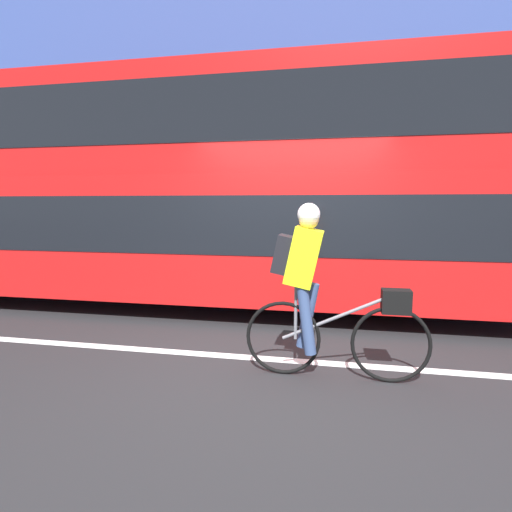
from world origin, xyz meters
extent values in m
plane|color=#232326|center=(0.00, 0.00, 0.00)|extent=(80.00, 80.00, 0.00)
cube|color=silver|center=(0.00, 0.27, 0.00)|extent=(50.00, 0.14, 0.01)
cube|color=#A8A399|center=(0.00, 5.93, 0.07)|extent=(60.00, 2.23, 0.13)
cube|color=#33478C|center=(0.00, 7.19, 3.83)|extent=(60.00, 0.30, 7.67)
cylinder|color=black|center=(1.44, 2.49, 0.46)|extent=(0.92, 0.30, 0.92)
cube|color=red|center=(-2.25, 2.49, 1.18)|extent=(11.90, 2.44, 1.80)
cube|color=black|center=(-2.25, 2.49, 1.39)|extent=(11.43, 2.46, 0.79)
cube|color=red|center=(-2.25, 2.49, 2.83)|extent=(11.90, 2.35, 1.50)
cube|color=black|center=(-2.25, 2.49, 2.90)|extent=(11.43, 2.37, 0.84)
torus|color=black|center=(1.12, -0.07, 0.37)|extent=(0.74, 0.04, 0.74)
torus|color=black|center=(0.10, -0.07, 0.37)|extent=(0.74, 0.04, 0.74)
cylinder|color=slate|center=(0.61, -0.07, 0.60)|extent=(1.03, 0.03, 0.50)
cylinder|color=slate|center=(0.23, -0.07, 0.64)|extent=(0.03, 0.03, 0.54)
cube|color=black|center=(1.15, -0.07, 0.78)|extent=(0.26, 0.16, 0.22)
cube|color=#D8EA19|center=(0.30, -0.07, 1.18)|extent=(0.37, 0.32, 0.58)
cube|color=black|center=(0.10, -0.07, 1.20)|extent=(0.21, 0.26, 0.38)
cylinder|color=#384C7A|center=(0.34, 0.02, 0.58)|extent=(0.22, 0.11, 0.66)
cylinder|color=#384C7A|center=(0.34, -0.16, 0.58)|extent=(0.20, 0.11, 0.66)
sphere|color=tan|center=(0.34, -0.07, 1.54)|extent=(0.19, 0.19, 0.19)
sphere|color=silver|center=(0.34, -0.07, 1.58)|extent=(0.21, 0.21, 0.21)
camera|label=1|loc=(0.57, -3.83, 1.67)|focal=28.00mm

